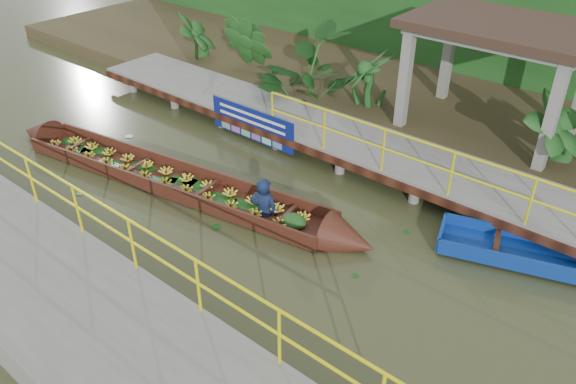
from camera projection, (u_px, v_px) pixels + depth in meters
The scene contains 10 objects.
ground at pixel (231, 206), 12.31m from camera, with size 80.00×80.00×0.00m, color #2E341A.
land_strip at pixel (404, 94), 17.06m from camera, with size 30.00×8.00×0.45m, color #372D1B.
far_dock at pixel (325, 133), 14.27m from camera, with size 16.00×2.06×1.66m.
near_dock at pixel (89, 326), 8.88m from camera, with size 18.00×2.40×1.73m.
pavilion at pixel (502, 38), 13.27m from camera, with size 4.40×3.00×3.00m.
foliage_backdrop at pixel (450, 18), 17.73m from camera, with size 30.00×0.80×4.00m, color #174215.
vendor_boat at pixel (182, 180), 12.76m from camera, with size 10.21×2.57×2.17m.
moored_blue_boat at pixel (575, 264), 10.38m from camera, with size 3.78×2.03×0.88m.
blue_banner at pixel (252, 124), 14.50m from camera, with size 2.79×0.04×0.87m.
tropical_plants at pixel (355, 79), 15.28m from camera, with size 14.30×1.30×1.62m.
Camera 1 is at (7.49, -7.07, 6.86)m, focal length 35.00 mm.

